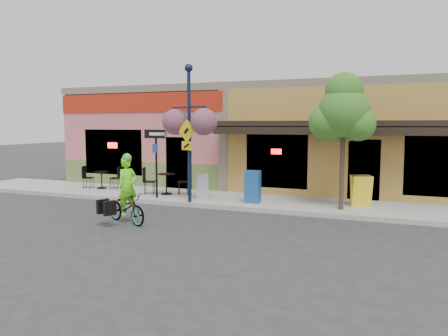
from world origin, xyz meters
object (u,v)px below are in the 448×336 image
Objects in this scene: one_way_sign at (156,164)px; bicycle at (127,208)px; street_tree at (343,141)px; lamp_post at (189,134)px; newspaper_box_grey at (202,186)px; building at (275,137)px; cyclist_rider at (128,195)px; newspaper_box_blue at (253,187)px.

bicycle is at bearing -64.70° from one_way_sign.
street_tree reaches higher than one_way_sign.
newspaper_box_grey is (0.11, 0.81, -1.91)m from lamp_post.
building is 6.34m from newspaper_box_grey.
bicycle is at bearing -84.90° from lamp_post.
street_tree is at bearing -34.64° from cyclist_rider.
lamp_post reaches higher than newspaper_box_grey.
one_way_sign is at bearing 38.62° from bicycle.
newspaper_box_blue is at bearing 177.63° from street_tree.
building is 10.13m from bicycle.
newspaper_box_blue is (2.58, 3.72, 0.25)m from bicycle.
bicycle is 3.85m from newspaper_box_grey.
building is 7.31× the size of one_way_sign.
cyclist_rider reaches higher than newspaper_box_grey.
newspaper_box_grey is (0.60, 3.79, -0.23)m from cyclist_rider.
newspaper_box_blue reaches higher than newspaper_box_grey.
street_tree reaches higher than newspaper_box_blue.
one_way_sign is 2.80× the size of newspaper_box_grey.
one_way_sign reaches higher than newspaper_box_grey.
one_way_sign is (-2.63, -6.53, -0.85)m from building.
one_way_sign reaches higher than cyclist_rider.
street_tree is (4.91, -0.19, 1.72)m from newspaper_box_grey.
lamp_post is 5.30× the size of newspaper_box_grey.
building is 3.86× the size of lamp_post.
bicycle is 4.53m from newspaper_box_blue.
building is at bearing 122.02° from street_tree.
lamp_post is at bearing -121.53° from newspaper_box_grey.
street_tree is at bearing -57.98° from building.
street_tree reaches higher than bicycle.
newspaper_box_blue is 1.23× the size of newspaper_box_grey.
newspaper_box_grey is (-1.01, -6.04, -1.65)m from building.
bicycle is 3.57m from one_way_sign.
bicycle is (-1.66, -9.83, -1.80)m from building.
bicycle is 3.66m from lamp_post.
one_way_sign is at bearing 39.42° from cyclist_rider.
lamp_post is 1.89× the size of one_way_sign.
building is 20.43× the size of newspaper_box_grey.
cyclist_rider reaches higher than bicycle.
lamp_post is at bearing -99.34° from building.
one_way_sign is at bearing 173.21° from newspaper_box_grey.
bicycle is at bearing -99.57° from building.
bicycle is 0.69× the size of one_way_sign.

